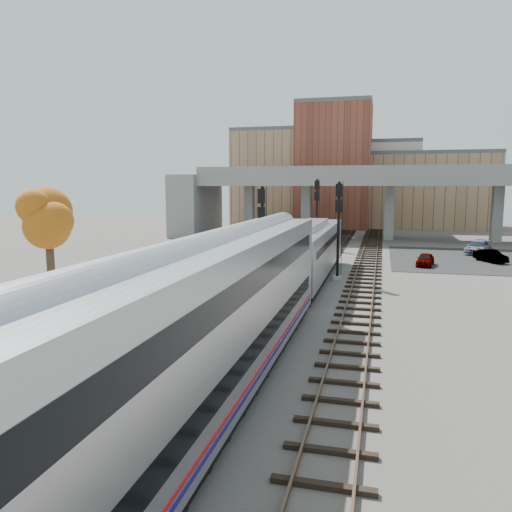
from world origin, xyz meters
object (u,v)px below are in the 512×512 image
at_px(signal_mast_mid, 338,231).
at_px(car_c, 478,247).
at_px(locomotive, 310,250).
at_px(coach, 206,324).
at_px(car_a, 425,259).
at_px(car_b, 491,256).
at_px(tree, 48,222).
at_px(signal_mast_near, 262,243).
at_px(signal_mast_far, 317,213).

relative_size(signal_mast_mid, car_c, 1.59).
height_order(locomotive, car_c, locomotive).
bearing_deg(car_c, coach, -86.58).
height_order(car_a, car_c, car_c).
distance_m(car_b, car_c, 5.86).
distance_m(coach, car_c, 43.81).
bearing_deg(signal_mast_mid, car_c, 54.59).
xyz_separation_m(coach, signal_mast_mid, (2.00, 23.11, 0.88)).
bearing_deg(car_c, car_b, -65.85).
xyz_separation_m(car_b, car_c, (-0.09, 5.86, 0.09)).
relative_size(locomotive, car_c, 4.13).
bearing_deg(tree, car_b, 43.23).
distance_m(signal_mast_near, signal_mast_mid, 8.21).
bearing_deg(signal_mast_near, car_a, 54.81).
relative_size(signal_mast_mid, car_b, 2.10).
bearing_deg(signal_mast_mid, coach, -94.95).
distance_m(car_a, car_c, 11.23).
distance_m(locomotive, car_b, 19.68).
xyz_separation_m(locomotive, car_c, (14.84, 18.56, -1.57)).
distance_m(signal_mast_near, signal_mast_far, 26.49).
bearing_deg(coach, car_a, 74.25).
relative_size(signal_mast_near, signal_mast_far, 0.90).
relative_size(locomotive, car_a, 5.80).
xyz_separation_m(signal_mast_near, tree, (-10.42, -6.50, 1.62)).
xyz_separation_m(signal_mast_near, car_a, (11.02, 15.62, -2.85)).
relative_size(locomotive, signal_mast_far, 2.45).
bearing_deg(tree, signal_mast_near, 31.95).
bearing_deg(car_b, car_c, 63.39).
bearing_deg(car_b, signal_mast_mid, -164.18).
relative_size(tree, car_a, 2.08).
relative_size(locomotive, signal_mast_near, 2.73).
xyz_separation_m(coach, signal_mast_far, (-2.10, 42.49, 1.18)).
bearing_deg(signal_mast_mid, car_a, 50.92).
bearing_deg(signal_mast_far, locomotive, -83.97).
xyz_separation_m(signal_mast_far, tree, (-10.42, -32.98, 1.09)).
xyz_separation_m(tree, car_a, (21.44, 22.12, -4.46)).
xyz_separation_m(locomotive, signal_mast_near, (-2.10, -6.60, 1.17)).
height_order(signal_mast_near, signal_mast_far, signal_mast_far).
xyz_separation_m(tree, car_b, (27.45, 25.81, -4.45)).
distance_m(signal_mast_far, car_c, 17.30).
xyz_separation_m(tree, car_c, (27.36, 31.67, -4.35)).
relative_size(signal_mast_far, car_b, 2.23).
bearing_deg(car_b, coach, -140.44).
height_order(coach, car_b, coach).
xyz_separation_m(locomotive, tree, (-12.52, -13.10, 2.78)).
relative_size(coach, signal_mast_mid, 3.42).
bearing_deg(signal_mast_mid, locomotive, -165.91).
bearing_deg(signal_mast_far, coach, -87.17).
height_order(signal_mast_mid, car_c, signal_mast_mid).
relative_size(signal_mast_mid, car_a, 2.23).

